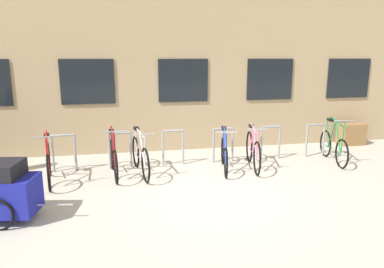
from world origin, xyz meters
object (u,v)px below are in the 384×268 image
bike_trailer (4,190)px  bicycle_green (333,146)px  bicycle_red (49,163)px  planter_box (351,134)px  bicycle_silver (140,156)px  bicycle_pink (253,150)px  bicycle_maroon (114,158)px  bicycle_blue (224,154)px

bike_trailer → bicycle_green: bearing=15.3°
bicycle_red → bicycle_green: size_ratio=1.05×
bicycle_red → planter_box: (7.90, 1.58, -0.09)m
bicycle_red → bicycle_silver: bicycle_red is taller
bicycle_silver → bicycle_red: bearing=-175.7°
bicycle_pink → bicycle_silver: (-2.53, 0.05, -0.01)m
bicycle_pink → bike_trailer: bicycle_pink is taller
bicycle_maroon → planter_box: bearing=12.2°
bicycle_red → bicycle_blue: bicycle_red is taller
bicycle_pink → bicycle_silver: bearing=178.9°
bicycle_silver → bike_trailer: (-2.14, -1.84, 0.10)m
bicycle_maroon → bike_trailer: size_ratio=1.12×
bicycle_blue → planter_box: bearing=19.8°
bicycle_maroon → bicycle_green: bearing=0.0°
bicycle_red → bicycle_pink: size_ratio=0.98×
bicycle_pink → bike_trailer: (-4.67, -1.79, 0.10)m
bicycle_blue → bicycle_silver: (-1.84, 0.09, 0.03)m
bicycle_maroon → bicycle_blue: bearing=-2.1°
bicycle_red → bicycle_green: bearing=1.3°
bicycle_maroon → bike_trailer: (-1.59, -1.84, 0.11)m
bike_trailer → planter_box: bearing=21.8°
bicycle_pink → bicycle_blue: size_ratio=1.09×
bicycle_maroon → bicycle_silver: 0.56m
bike_trailer → bicycle_blue: bearing=23.8°
bicycle_blue → bicycle_maroon: (-2.40, 0.09, 0.02)m
bike_trailer → bicycle_maroon: bearing=49.3°
bicycle_silver → bicycle_green: bearing=0.0°
bicycle_blue → bike_trailer: 4.36m
bicycle_pink → bicycle_silver: size_ratio=0.96×
bicycle_red → planter_box: 8.06m
bicycle_red → bicycle_pink: 4.36m
bicycle_pink → bike_trailer: bearing=-159.0°
bicycle_maroon → bike_trailer: 2.43m
bicycle_blue → bicycle_green: size_ratio=0.98×
bicycle_red → bicycle_maroon: size_ratio=1.03×
bicycle_green → bicycle_silver: size_ratio=0.90×
bicycle_blue → bike_trailer: bicycle_blue is taller
bicycle_pink → bicycle_maroon: 3.08m
bicycle_blue → bicycle_green: 2.74m
bicycle_red → bicycle_maroon: bicycle_maroon is taller
bicycle_pink → bicycle_silver: 2.53m
bike_trailer → planter_box: bike_trailer is taller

